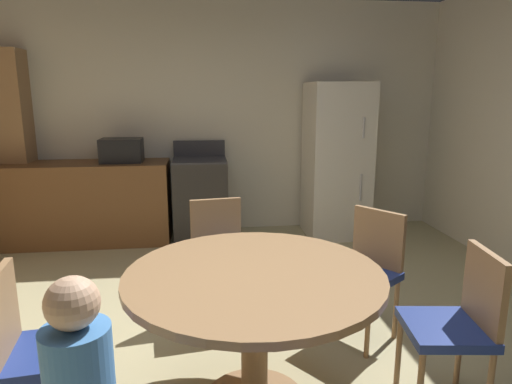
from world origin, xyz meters
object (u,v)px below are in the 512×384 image
at_px(chair_west, 33,345).
at_px(chair_north, 219,251).
at_px(chair_northeast, 368,266).
at_px(dining_table, 254,299).
at_px(refrigerator, 336,161).
at_px(microwave, 122,150).
at_px(oven_range, 201,198).
at_px(chair_east, 459,320).

relative_size(chair_west, chair_north, 1.00).
relative_size(chair_northeast, chair_north, 1.00).
relative_size(dining_table, chair_north, 1.51).
relative_size(refrigerator, chair_west, 2.02).
height_order(refrigerator, microwave, refrigerator).
distance_m(oven_range, chair_east, 3.33).
bearing_deg(oven_range, microwave, -179.75).
bearing_deg(chair_northeast, oven_range, -100.53).
distance_m(refrigerator, chair_west, 3.81).
relative_size(refrigerator, chair_east, 2.02).
bearing_deg(dining_table, chair_north, 97.60).
xyz_separation_m(dining_table, chair_east, (1.04, -0.14, -0.11)).
bearing_deg(chair_north, refrigerator, 134.16).
height_order(chair_west, chair_east, same).
xyz_separation_m(refrigerator, microwave, (-2.41, 0.05, 0.15)).
xyz_separation_m(microwave, chair_north, (0.97, -1.87, -0.53)).
height_order(chair_west, chair_north, same).
height_order(dining_table, chair_north, chair_north).
height_order(oven_range, microwave, microwave).
height_order(chair_east, chair_northeast, same).
distance_m(dining_table, chair_east, 1.06).
distance_m(oven_range, chair_northeast, 2.55).
distance_m(refrigerator, chair_northeast, 2.32).
bearing_deg(chair_north, oven_range, 176.43).
relative_size(oven_range, dining_table, 0.84).
height_order(microwave, chair_east, microwave).
height_order(oven_range, chair_northeast, oven_range).
xyz_separation_m(chair_east, chair_north, (-1.18, 1.18, 0.00)).
xyz_separation_m(dining_table, chair_north, (-0.14, 1.04, -0.11)).
relative_size(chair_east, chair_north, 1.00).
bearing_deg(chair_northeast, chair_east, 68.04).
distance_m(chair_west, chair_north, 1.47).
relative_size(oven_range, chair_northeast, 1.26).
xyz_separation_m(oven_range, microwave, (-0.84, -0.00, 0.56)).
bearing_deg(refrigerator, microwave, 178.81).
xyz_separation_m(microwave, chair_northeast, (1.96, -2.29, -0.53)).
height_order(dining_table, chair_east, chair_east).
bearing_deg(oven_range, chair_west, -104.27).
bearing_deg(microwave, dining_table, -69.12).
height_order(oven_range, chair_west, oven_range).
height_order(microwave, chair_west, microwave).
bearing_deg(chair_west, chair_north, 45.54).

